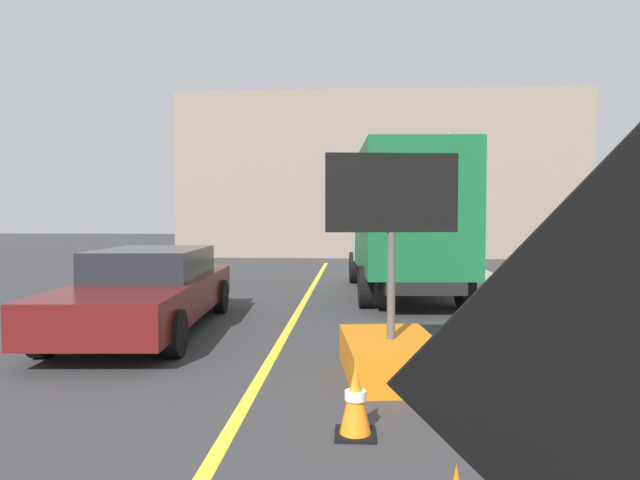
{
  "coord_description": "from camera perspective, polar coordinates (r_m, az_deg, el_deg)",
  "views": [
    {
      "loc": [
        1.11,
        1.8,
        1.94
      ],
      "look_at": [
        0.8,
        6.8,
        1.72
      ],
      "focal_mm": 30.06,
      "sensor_mm": 36.0,
      "label": 1
    }
  ],
  "objects": [
    {
      "name": "lane_center_stripe",
      "position": [
        4.76,
        -11.04,
        -21.54
      ],
      "size": [
        0.14,
        36.0,
        0.01
      ],
      "primitive_type": "cube",
      "color": "yellow",
      "rests_on": "ground"
    },
    {
      "name": "box_truck",
      "position": [
        13.2,
        8.86,
        2.15
      ],
      "size": [
        2.65,
        6.72,
        3.47
      ],
      "color": "black",
      "rests_on": "ground"
    },
    {
      "name": "pickup_car",
      "position": [
        9.59,
        -17.72,
        -5.03
      ],
      "size": [
        2.29,
        5.29,
        1.38
      ],
      "color": "#591414",
      "rests_on": "ground"
    },
    {
      "name": "far_building_block",
      "position": [
        28.17,
        6.03,
        6.45
      ],
      "size": [
        19.16,
        6.84,
        7.75
      ],
      "primitive_type": "cube",
      "color": "gray",
      "rests_on": "ground"
    },
    {
      "name": "arrow_board_trailer",
      "position": [
        6.68,
        7.54,
        -10.12
      ],
      "size": [
        1.6,
        1.91,
        2.7
      ],
      "color": "orange",
      "rests_on": "ground"
    },
    {
      "name": "traffic_cone_mid_lane",
      "position": [
        4.94,
        3.78,
        -16.73
      ],
      "size": [
        0.36,
        0.36,
        0.64
      ],
      "color": "black",
      "rests_on": "ground"
    },
    {
      "name": "highway_guide_sign",
      "position": [
        20.1,
        11.39,
        6.71
      ],
      "size": [
        2.79,
        0.26,
        5.0
      ],
      "color": "gray",
      "rests_on": "ground"
    }
  ]
}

